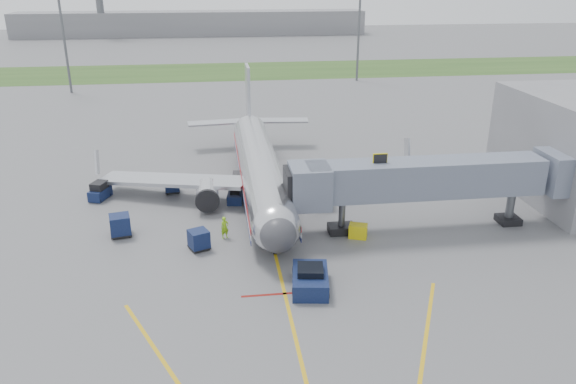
{
  "coord_description": "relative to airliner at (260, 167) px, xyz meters",
  "views": [
    {
      "loc": [
        -4.22,
        -37.05,
        20.57
      ],
      "look_at": [
        1.69,
        6.86,
        3.2
      ],
      "focal_mm": 35.0,
      "sensor_mm": 36.0,
      "label": 1
    }
  ],
  "objects": [
    {
      "name": "ground_power_cart",
      "position": [
        7.15,
        -11.36,
        -2.06
      ],
      "size": [
        1.72,
        1.44,
        1.18
      ],
      "color": "#CBBC0B",
      "rests_on": "ground"
    },
    {
      "name": "baggage_tug",
      "position": [
        -15.58,
        0.35,
        -1.88
      ],
      "size": [
        2.07,
        2.76,
        1.73
      ],
      "color": "black",
      "rests_on": "ground"
    },
    {
      "name": "pushback_tug",
      "position": [
        1.85,
        -18.75,
        -1.95
      ],
      "size": [
        3.02,
        4.32,
        1.67
      ],
      "color": "black",
      "rests_on": "ground"
    },
    {
      "name": "apron_markings",
      "position": [
        -0.0,
        -22.65,
        -2.64
      ],
      "size": [
        21.52,
        50.0,
        0.01
      ],
      "color": "gold",
      "rests_on": "ground"
    },
    {
      "name": "belt_loader",
      "position": [
        -2.5,
        -1.46,
        -2.12
      ],
      "size": [
        1.87,
        4.44,
        2.11
      ],
      "color": "black",
      "rests_on": "ground"
    },
    {
      "name": "jet_bridge",
      "position": [
        12.86,
        -10.25,
        1.82
      ],
      "size": [
        25.3,
        4.0,
        6.9
      ],
      "color": "slate",
      "rests_on": "ground"
    },
    {
      "name": "grass_strip",
      "position": [
        -0.0,
        74.75,
        -2.64
      ],
      "size": [
        300.0,
        25.0,
        0.01
      ],
      "primitive_type": "cube",
      "color": "#2D4C1E",
      "rests_on": "ground"
    },
    {
      "name": "light_mast_left",
      "position": [
        -30.0,
        54.75,
        8.13
      ],
      "size": [
        2.0,
        0.44,
        20.4
      ],
      "color": "#595B60",
      "rests_on": "ground"
    },
    {
      "name": "distant_terminal",
      "position": [
        -10.0,
        154.75,
        1.35
      ],
      "size": [
        120.0,
        14.0,
        8.0
      ],
      "primitive_type": "cube",
      "color": "slate",
      "rests_on": "ground"
    },
    {
      "name": "ramp_worker",
      "position": [
        -3.8,
        -9.96,
        -1.71
      ],
      "size": [
        0.8,
        0.66,
        1.87
      ],
      "primitive_type": "imported",
      "rotation": [
        0.0,
        0.0,
        0.35
      ],
      "color": "#80C417",
      "rests_on": "ground"
    },
    {
      "name": "ground",
      "position": [
        -0.0,
        -15.25,
        -2.65
      ],
      "size": [
        400.0,
        400.0,
        0.0
      ],
      "primitive_type": "plane",
      "color": "#565659",
      "rests_on": "ground"
    },
    {
      "name": "airliner",
      "position": [
        0.0,
        0.0,
        0.0
      ],
      "size": [
        32.1,
        35.67,
        10.25
      ],
      "color": "silver",
      "rests_on": "ground"
    },
    {
      "name": "baggage_cart_a",
      "position": [
        -5.9,
        -11.69,
        -1.83
      ],
      "size": [
        1.94,
        1.94,
        1.6
      ],
      "color": "black",
      "rests_on": "ground"
    },
    {
      "name": "baggage_cart_c",
      "position": [
        -8.73,
        1.21,
        -1.86
      ],
      "size": [
        1.54,
        1.54,
        1.53
      ],
      "color": "black",
      "rests_on": "ground"
    },
    {
      "name": "light_mast_right",
      "position": [
        25.0,
        59.75,
        8.13
      ],
      "size": [
        2.0,
        0.44,
        20.4
      ],
      "color": "#595B60",
      "rests_on": "ground"
    },
    {
      "name": "baggage_cart_b",
      "position": [
        -12.44,
        -8.33,
        -1.72
      ],
      "size": [
        1.98,
        1.98,
        1.81
      ],
      "color": "black",
      "rests_on": "ground"
    }
  ]
}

